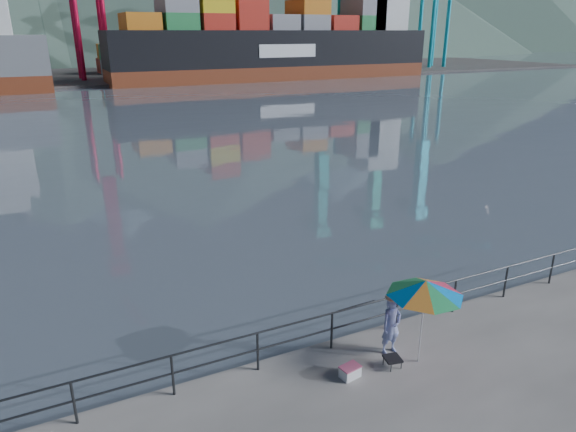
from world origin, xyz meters
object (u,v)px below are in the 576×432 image
object	(u,v)px
cooler_bag	(350,372)
container_ship	(285,41)
fisherman	(391,326)
beach_umbrella	(425,288)

from	to	relation	value
cooler_bag	container_ship	distance (m)	81.55
fisherman	container_ship	bearing A→B (deg)	64.16
fisherman	cooler_bag	world-z (taller)	fisherman
beach_umbrella	cooler_bag	size ratio (longest dim) A/B	5.04
cooler_bag	container_ship	bearing A→B (deg)	55.43
beach_umbrella	cooler_bag	xyz separation A→B (m)	(-1.80, 0.22, -1.86)
beach_umbrella	cooler_bag	bearing A→B (deg)	173.02
container_ship	fisherman	bearing A→B (deg)	-113.89
beach_umbrella	cooler_bag	distance (m)	2.60
fisherman	beach_umbrella	world-z (taller)	beach_umbrella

